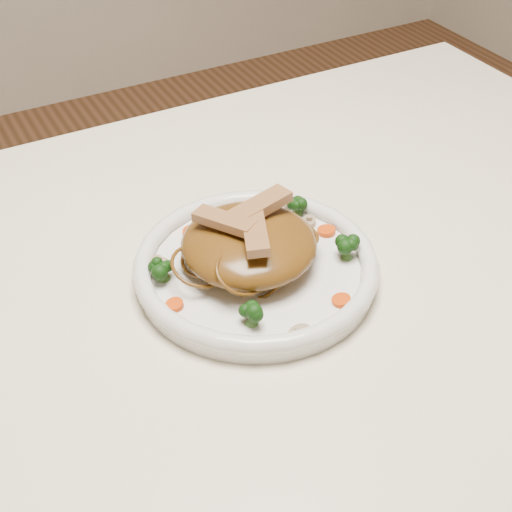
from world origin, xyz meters
name	(u,v)px	position (x,y,z in m)	size (l,w,h in m)	color
table	(255,338)	(0.00, 0.00, 0.65)	(1.20, 0.80, 0.75)	beige
plate	(256,272)	(0.00, 0.00, 0.76)	(0.26, 0.26, 0.02)	white
noodle_mound	(249,244)	(-0.01, 0.00, 0.79)	(0.15, 0.15, 0.05)	#593B11
chicken_a	(259,207)	(0.01, 0.02, 0.82)	(0.08, 0.02, 0.01)	#A2774C
chicken_b	(224,221)	(-0.03, 0.02, 0.82)	(0.07, 0.02, 0.01)	#A2774C
chicken_c	(255,232)	(-0.01, -0.02, 0.82)	(0.07, 0.02, 0.01)	#A2774C
broccoli_0	(298,203)	(0.09, 0.06, 0.78)	(0.03, 0.03, 0.03)	#11330A
broccoli_1	(163,269)	(-0.10, 0.02, 0.78)	(0.02, 0.02, 0.03)	#11330A
broccoli_2	(251,313)	(-0.05, -0.08, 0.78)	(0.02, 0.02, 0.03)	#11330A
broccoli_3	(348,246)	(0.09, -0.04, 0.78)	(0.03, 0.03, 0.03)	#11330A
carrot_0	(247,207)	(0.04, 0.09, 0.77)	(0.02, 0.02, 0.01)	#D13F07
carrot_1	(174,305)	(-0.10, -0.02, 0.77)	(0.02, 0.02, 0.01)	#D13F07
carrot_2	(326,231)	(0.10, 0.01, 0.77)	(0.02, 0.02, 0.01)	#D13F07
carrot_3	(192,232)	(-0.04, 0.08, 0.77)	(0.02, 0.02, 0.01)	#D13F07
carrot_4	(341,300)	(0.05, -0.10, 0.77)	(0.02, 0.02, 0.01)	#D13F07
mushroom_0	(299,334)	(-0.01, -0.12, 0.77)	(0.03, 0.03, 0.01)	tan
mushroom_1	(309,222)	(0.09, 0.03, 0.77)	(0.02, 0.02, 0.01)	tan
mushroom_2	(158,262)	(-0.09, 0.05, 0.77)	(0.02, 0.02, 0.01)	tan
mushroom_3	(279,205)	(0.08, 0.08, 0.77)	(0.02, 0.02, 0.01)	tan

